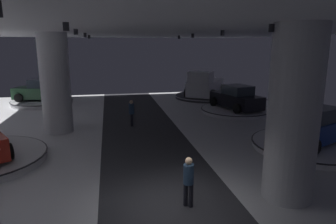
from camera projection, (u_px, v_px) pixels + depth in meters
The scene contains 14 objects.
ground at pixel (171, 207), 9.30m from camera, with size 24.00×44.00×0.06m.
ceiling_with_spotlights at pixel (172, 18), 8.07m from camera, with size 24.00×44.00×0.39m.
column_left at pixel (55, 83), 16.66m from camera, with size 1.60×1.60×5.50m.
column_right at pixel (293, 115), 9.28m from camera, with size 1.57×1.57×5.50m.
display_platform_mid_right at pixel (310, 145), 14.39m from camera, with size 5.45×5.45×0.30m.
display_car_mid_right at pixel (313, 127), 14.21m from camera, with size 4.57×3.44×1.71m.
display_platform_deep_right at pixel (205, 96), 27.99m from camera, with size 5.68×5.68×0.25m.
pickup_truck_deep_right at pixel (205, 86), 27.48m from camera, with size 4.72×5.57×2.30m.
display_platform_deep_left at pixel (43, 102), 24.96m from camera, with size 4.88×4.88×0.36m.
display_car_deep_left at pixel (42, 91), 24.75m from camera, with size 4.51×3.00×1.71m.
display_platform_far_right at pixel (235, 110), 22.16m from camera, with size 5.03×5.03×0.27m.
display_car_far_right at pixel (236, 98), 21.94m from camera, with size 3.01×4.51×1.71m.
visitor_walking_near at pixel (188, 179), 9.10m from camera, with size 0.32×0.32×1.59m.
visitor_walking_far at pixel (132, 111), 18.21m from camera, with size 0.32×0.32×1.59m.
Camera 1 is at (-1.73, -8.25, 4.88)m, focal length 32.31 mm.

